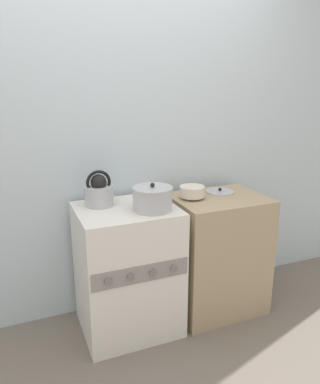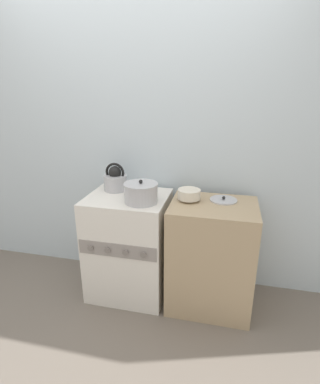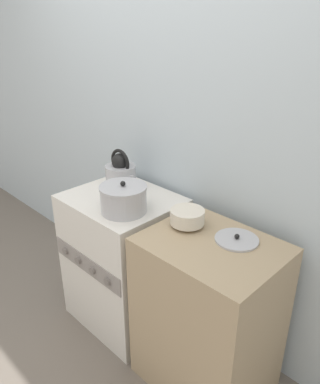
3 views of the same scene
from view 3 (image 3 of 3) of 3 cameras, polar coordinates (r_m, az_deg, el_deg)
ground_plane at (r=2.53m, az=-10.05°, el=-20.68°), size 12.00×12.00×0.00m
wall_back at (r=2.24m, az=0.39°, el=10.87°), size 7.00×0.06×2.50m
stove at (r=2.37m, az=-5.51°, el=-10.27°), size 0.63×0.56×0.86m
counter at (r=2.00m, az=7.25°, el=-18.20°), size 0.63×0.51×0.86m
kettle at (r=2.29m, az=-5.99°, el=3.06°), size 0.23×0.19×0.23m
cooking_pot at (r=1.97m, az=-5.58°, el=-1.02°), size 0.25×0.25×0.17m
enamel_bowl at (r=1.85m, az=4.18°, el=-3.80°), size 0.17×0.17×0.09m
loose_pot_lid at (r=1.78m, az=11.60°, el=-7.09°), size 0.20×0.20×0.03m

